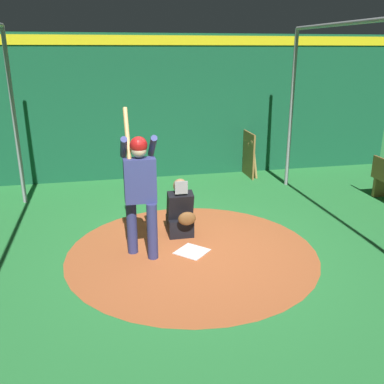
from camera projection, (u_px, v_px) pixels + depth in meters
The scene contains 8 objects.
ground_plane at pixel (192, 252), 6.34m from camera, with size 27.93×27.93×0.00m, color #287A38.
dirt_circle at pixel (192, 252), 6.34m from camera, with size 3.71×3.71×0.01m, color #AD562D.
home_plate at pixel (192, 251), 6.34m from camera, with size 0.42×0.42×0.01m, color white.
batter at pixel (140, 185), 5.92m from camera, with size 0.68×0.49×2.11m.
catcher at pixel (180, 214), 6.81m from camera, with size 0.58×0.40×0.96m.
back_wall at pixel (154, 107), 9.68m from camera, with size 0.22×11.93×3.22m.
cage_frame at pixel (192, 96), 5.61m from camera, with size 5.79×5.63×3.31m.
bat_rack at pixel (246, 154), 10.25m from camera, with size 1.18×0.19×1.05m.
Camera 1 is at (5.60, -1.21, 2.87)m, focal length 39.76 mm.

